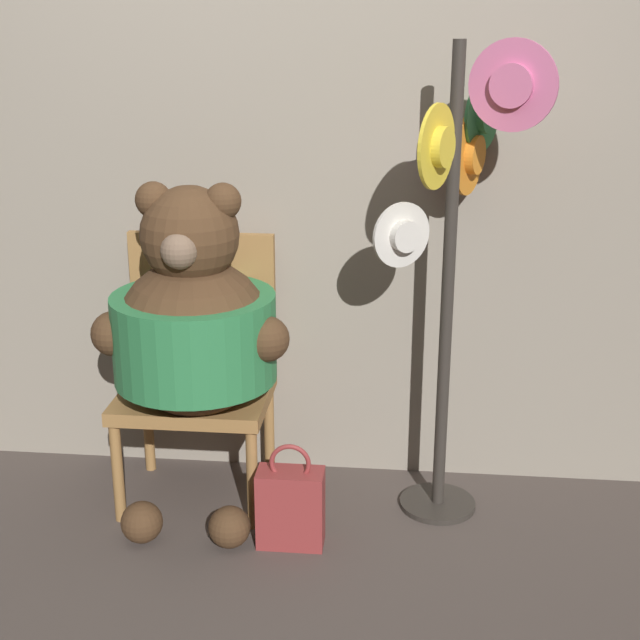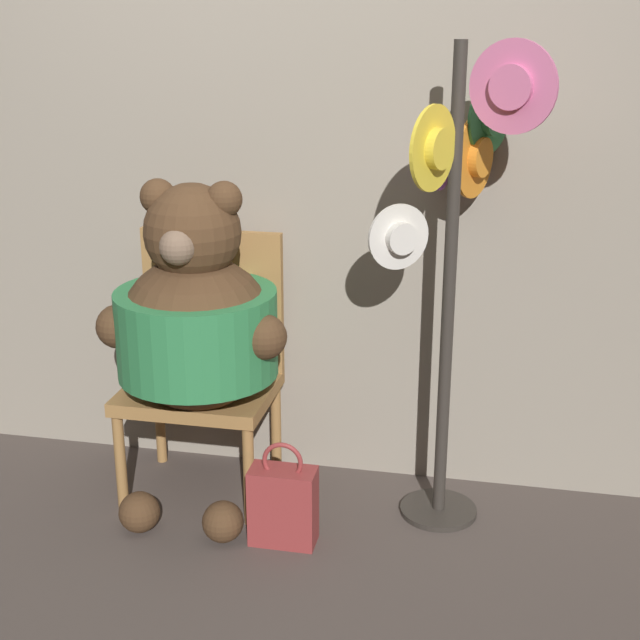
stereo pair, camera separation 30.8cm
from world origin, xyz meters
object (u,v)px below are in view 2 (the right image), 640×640
object	(u,v)px
teddy_bear	(196,323)
hat_display_rack	(456,222)
chair	(205,358)
handbag_on_ground	(283,504)

from	to	relation	value
teddy_bear	hat_display_rack	size ratio (longest dim) A/B	0.73
chair	hat_display_rack	size ratio (longest dim) A/B	0.58
chair	teddy_bear	world-z (taller)	teddy_bear
handbag_on_ground	chair	bearing A→B (deg)	136.48
hat_display_rack	handbag_on_ground	world-z (taller)	hat_display_rack
chair	hat_display_rack	world-z (taller)	hat_display_rack
teddy_bear	handbag_on_ground	world-z (taller)	teddy_bear
teddy_bear	hat_display_rack	bearing A→B (deg)	6.54
teddy_bear	handbag_on_ground	size ratio (longest dim) A/B	3.19
chair	handbag_on_ground	bearing A→B (deg)	-43.52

